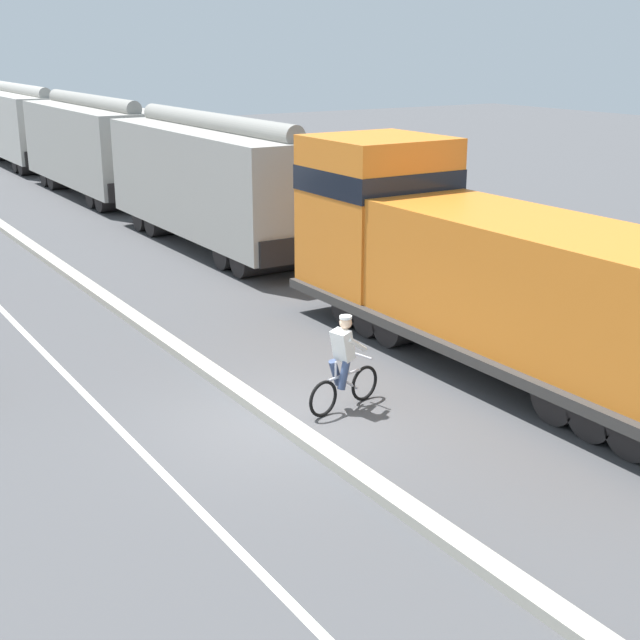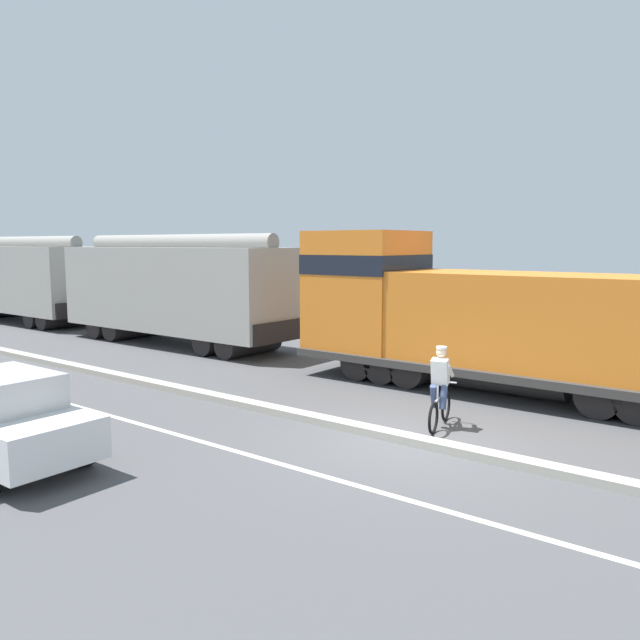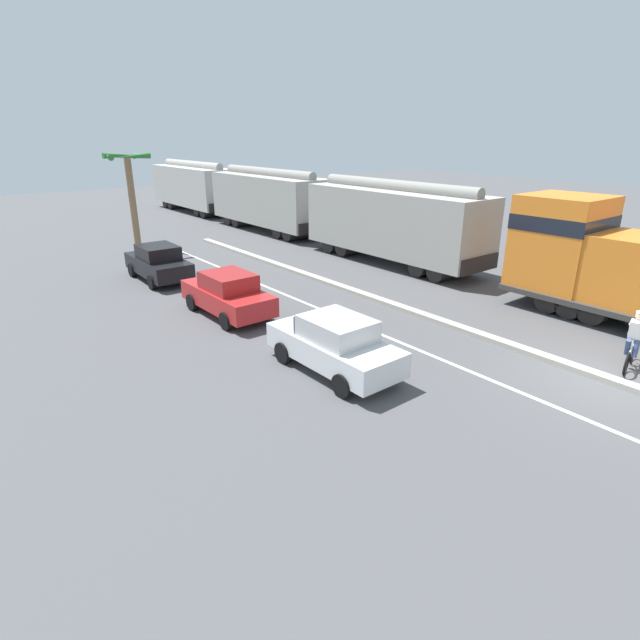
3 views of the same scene
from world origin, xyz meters
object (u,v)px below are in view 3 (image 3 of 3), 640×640
at_px(hopper_car_trailing, 194,187).
at_px(palm_tree_near, 129,180).
at_px(parked_car_red, 228,294).
at_px(parked_car_black, 158,263).
at_px(hopper_car_lead, 393,223).
at_px(hopper_car_middle, 268,200).
at_px(cyclist, 633,342).
at_px(parked_car_white, 334,344).

height_order(hopper_car_trailing, palm_tree_near, palm_tree_near).
relative_size(parked_car_red, parked_car_black, 1.00).
bearing_deg(hopper_car_lead, hopper_car_trailing, 90.00).
bearing_deg(hopper_car_lead, parked_car_red, -170.21).
relative_size(hopper_car_lead, parked_car_black, 2.51).
height_order(hopper_car_trailing, parked_car_black, hopper_car_trailing).
bearing_deg(hopper_car_middle, parked_car_red, -128.09).
relative_size(cyclist, palm_tree_near, 0.32).
bearing_deg(cyclist, hopper_car_middle, 81.25).
xyz_separation_m(cyclist, palm_tree_near, (-5.67, 23.55, 3.13)).
xyz_separation_m(hopper_car_lead, parked_car_white, (-10.44, -7.80, -1.26)).
relative_size(hopper_car_lead, hopper_car_middle, 1.00).
relative_size(hopper_car_lead, hopper_car_trailing, 1.00).
bearing_deg(hopper_car_middle, parked_car_white, -118.30).
xyz_separation_m(hopper_car_lead, hopper_car_trailing, (0.00, 23.20, 0.00)).
relative_size(hopper_car_middle, palm_tree_near, 1.96).
relative_size(hopper_car_trailing, parked_car_black, 2.51).
distance_m(parked_car_white, palm_tree_near, 18.71).
relative_size(hopper_car_middle, parked_car_white, 2.51).
xyz_separation_m(hopper_car_middle, parked_car_red, (-10.52, -13.42, -1.26)).
xyz_separation_m(hopper_car_middle, hopper_car_trailing, (0.00, 11.60, 0.00)).
height_order(hopper_car_lead, parked_car_black, hopper_car_lead).
bearing_deg(hopper_car_middle, palm_tree_near, -174.10).
xyz_separation_m(hopper_car_trailing, palm_tree_near, (-9.45, -12.58, 1.87)).
bearing_deg(hopper_car_lead, hopper_car_middle, 90.00).
xyz_separation_m(hopper_car_lead, parked_car_black, (-10.69, 4.35, -1.26)).
bearing_deg(parked_car_black, parked_car_white, -88.85).
xyz_separation_m(hopper_car_trailing, parked_car_black, (-10.69, -18.85, -1.26)).
xyz_separation_m(parked_car_red, palm_tree_near, (1.07, 12.44, 3.13)).
bearing_deg(parked_car_black, hopper_car_trailing, 60.44).
bearing_deg(palm_tree_near, hopper_car_trailing, 53.09).
xyz_separation_m(hopper_car_middle, cyclist, (-3.77, -24.53, -1.26)).
bearing_deg(cyclist, palm_tree_near, 103.54).
bearing_deg(palm_tree_near, hopper_car_middle, 5.90).
bearing_deg(parked_car_black, cyclist, -68.19).
bearing_deg(hopper_car_trailing, parked_car_black, -119.56).
distance_m(hopper_car_lead, parked_car_white, 13.09).
relative_size(parked_car_black, cyclist, 2.46).
bearing_deg(cyclist, parked_car_white, 142.44).
bearing_deg(palm_tree_near, hopper_car_lead, -48.36).
xyz_separation_m(hopper_car_lead, hopper_car_middle, (0.00, 11.60, 0.00)).
height_order(parked_car_red, palm_tree_near, palm_tree_near).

